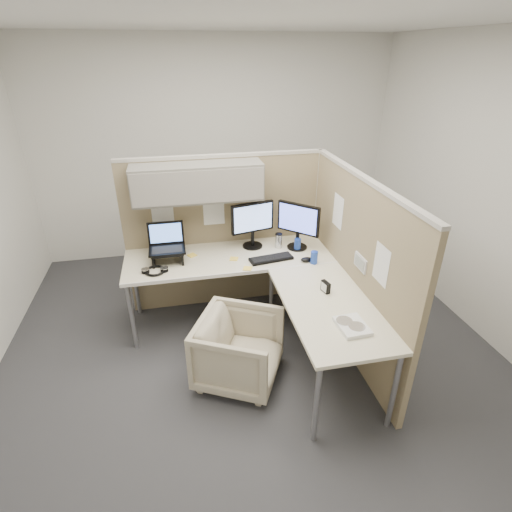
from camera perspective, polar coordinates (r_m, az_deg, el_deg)
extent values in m
plane|color=#313135|center=(3.85, -0.71, -13.16)|extent=(4.50, 4.50, 0.00)
cube|color=#91805F|center=(4.17, -4.54, 3.13)|extent=(2.00, 0.05, 1.60)
cube|color=#A8A399|center=(3.91, -4.99, 14.10)|extent=(2.00, 0.06, 0.03)
cube|color=slate|center=(3.79, -8.38, 10.46)|extent=(1.20, 0.34, 0.34)
cube|color=gray|center=(3.63, -8.16, 9.68)|extent=(1.18, 0.01, 0.30)
plane|color=white|center=(3.99, -13.30, 6.77)|extent=(0.26, 0.00, 0.26)
plane|color=white|center=(4.03, -6.05, 6.49)|extent=(0.26, 0.00, 0.26)
cube|color=#91805F|center=(3.57, 13.87, -2.02)|extent=(0.05, 2.00, 1.60)
cube|color=#A8A399|center=(3.26, 15.47, 10.58)|extent=(0.06, 2.00, 0.03)
cube|color=#A8A399|center=(4.39, 8.51, 4.21)|extent=(0.06, 0.06, 1.60)
cube|color=silver|center=(3.37, 14.78, -0.91)|extent=(0.02, 0.20, 0.12)
cube|color=gray|center=(3.36, 14.56, -0.93)|extent=(0.00, 0.16, 0.09)
plane|color=white|center=(3.72, 11.64, 6.27)|extent=(0.00, 0.26, 0.26)
plane|color=white|center=(3.07, 17.46, -1.18)|extent=(0.00, 0.26, 0.26)
cube|color=beige|center=(3.88, -3.77, -0.15)|extent=(2.00, 0.68, 0.03)
cube|color=beige|center=(3.21, 10.36, -7.03)|extent=(0.68, 1.30, 0.03)
cube|color=white|center=(3.59, -2.96, -2.58)|extent=(2.00, 0.02, 0.03)
cylinder|color=gray|center=(3.83, -17.28, -8.31)|extent=(0.04, 0.04, 0.70)
cylinder|color=gray|center=(4.31, -16.81, -3.90)|extent=(0.04, 0.04, 0.70)
cylinder|color=gray|center=(2.94, 8.66, -20.18)|extent=(0.04, 0.04, 0.70)
cylinder|color=gray|center=(3.15, 19.14, -17.73)|extent=(0.04, 0.04, 0.70)
cylinder|color=gray|center=(3.88, 2.18, -6.36)|extent=(0.04, 0.04, 0.70)
imported|color=beige|center=(3.37, -2.43, -12.84)|extent=(0.82, 0.84, 0.66)
cylinder|color=black|center=(4.05, -0.50, 1.47)|extent=(0.20, 0.20, 0.02)
cylinder|color=black|center=(4.01, -0.50, 2.54)|extent=(0.04, 0.04, 0.15)
cube|color=black|center=(3.92, -0.51, 5.53)|extent=(0.44, 0.13, 0.30)
cube|color=#89A8EC|center=(3.91, -0.39, 5.43)|extent=(0.39, 0.10, 0.26)
cylinder|color=black|center=(4.04, 5.87, 1.30)|extent=(0.20, 0.20, 0.02)
cylinder|color=black|center=(4.01, 5.93, 2.36)|extent=(0.04, 0.04, 0.15)
cube|color=black|center=(3.92, 6.08, 5.35)|extent=(0.34, 0.33, 0.30)
cube|color=#596DF2|center=(3.90, 5.95, 5.26)|extent=(0.29, 0.28, 0.26)
cube|color=black|center=(3.79, -12.55, 0.64)|extent=(0.29, 0.24, 0.01)
cube|color=black|center=(3.82, -14.45, -0.24)|extent=(0.02, 0.22, 0.12)
cube|color=black|center=(3.81, -10.49, 0.14)|extent=(0.02, 0.22, 0.12)
cube|color=black|center=(3.79, -12.57, 0.86)|extent=(0.33, 0.24, 0.02)
cube|color=black|center=(3.87, -12.77, 3.28)|extent=(0.33, 0.06, 0.21)
cube|color=#598CF2|center=(3.86, -12.76, 3.21)|extent=(0.29, 0.04, 0.17)
cube|color=black|center=(3.79, 2.17, -0.39)|extent=(0.43, 0.20, 0.02)
ellipsoid|color=black|center=(3.78, 7.22, -0.50)|extent=(0.12, 0.08, 0.04)
cylinder|color=silver|center=(4.01, 3.25, 2.15)|extent=(0.07, 0.07, 0.14)
cylinder|color=black|center=(3.97, 3.28, 3.14)|extent=(0.07, 0.07, 0.01)
cylinder|color=#1E3FA5|center=(3.74, 8.30, -0.22)|extent=(0.07, 0.07, 0.12)
cylinder|color=#1E3FA5|center=(3.97, 5.94, 1.64)|extent=(0.07, 0.07, 0.12)
cube|color=yellow|center=(3.81, -3.17, -0.39)|extent=(0.10, 0.10, 0.01)
cube|color=yellow|center=(3.63, -1.22, -1.79)|extent=(0.10, 0.10, 0.01)
cube|color=yellow|center=(3.92, -9.13, 0.12)|extent=(0.10, 0.10, 0.01)
torus|color=black|center=(3.69, -14.23, -2.06)|extent=(0.20, 0.20, 0.02)
cylinder|color=black|center=(3.70, -15.51, -2.05)|extent=(0.07, 0.07, 0.03)
cylinder|color=black|center=(3.68, -12.97, -1.89)|extent=(0.07, 0.07, 0.03)
cube|color=white|center=(2.98, 13.57, -9.69)|extent=(0.21, 0.26, 0.03)
cylinder|color=silver|center=(2.96, 14.20, -9.72)|extent=(0.12, 0.12, 0.00)
cylinder|color=silver|center=(2.99, 12.51, -8.99)|extent=(0.12, 0.12, 0.00)
cube|color=black|center=(3.33, 9.91, -4.36)|extent=(0.06, 0.10, 0.09)
cube|color=white|center=(3.32, 9.65, -4.43)|extent=(0.02, 0.07, 0.07)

